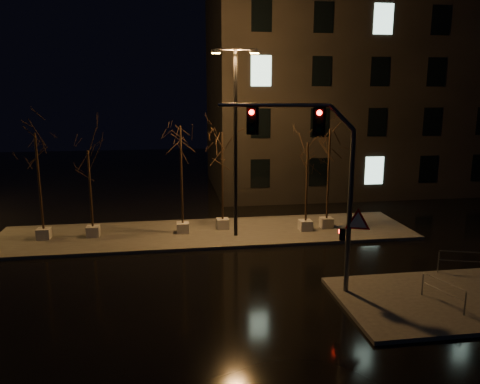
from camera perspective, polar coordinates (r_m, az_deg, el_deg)
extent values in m
plane|color=black|center=(19.61, -2.42, -10.36)|extent=(90.00, 90.00, 0.00)
cube|color=#403E39|center=(25.21, -3.92, -5.03)|extent=(22.00, 5.00, 0.15)
cube|color=#403E39|center=(18.83, 22.78, -12.08)|extent=(7.00, 5.00, 0.15)
cube|color=black|center=(39.38, 15.52, 11.69)|extent=(25.00, 12.00, 15.00)
cube|color=#ABA8A0|center=(25.91, -22.79, -4.69)|extent=(0.65, 0.65, 0.55)
cylinder|color=black|center=(25.31, -23.28, 1.16)|extent=(0.11, 0.11, 4.84)
cube|color=#ABA8A0|center=(25.45, -17.47, -4.59)|extent=(0.65, 0.65, 0.55)
cylinder|color=black|center=(24.92, -17.79, 0.36)|extent=(0.11, 0.11, 3.93)
cube|color=#ABA8A0|center=(25.10, -6.98, -4.34)|extent=(0.65, 0.65, 0.55)
cylinder|color=black|center=(24.45, -7.15, 2.03)|extent=(0.11, 0.11, 5.11)
cube|color=#ABA8A0|center=(25.69, -2.12, -3.87)|extent=(0.65, 0.65, 0.55)
cylinder|color=black|center=(25.09, -2.17, 1.91)|extent=(0.11, 0.11, 4.70)
cube|color=#ABA8A0|center=(25.60, 7.98, -4.03)|extent=(0.65, 0.65, 0.55)
cylinder|color=black|center=(25.05, 8.14, 1.20)|extent=(0.11, 0.11, 4.21)
cube|color=#ABA8A0|center=(26.28, 10.50, -3.70)|extent=(0.65, 0.65, 0.55)
cylinder|color=black|center=(25.69, 10.73, 2.12)|extent=(0.11, 0.11, 4.86)
cylinder|color=#515458|center=(17.47, 13.21, -2.55)|extent=(0.18, 0.18, 6.03)
cylinder|color=#515458|center=(17.04, 4.06, 10.51)|extent=(3.84, 1.48, 0.14)
cube|color=black|center=(16.95, 9.63, 8.50)|extent=(0.36, 0.31, 0.90)
cube|color=black|center=(17.18, 1.47, 8.71)|extent=(0.36, 0.31, 0.90)
cube|color=black|center=(17.68, 12.37, -5.04)|extent=(0.27, 0.24, 0.45)
cone|color=red|center=(17.52, 14.15, -3.58)|extent=(1.00, 0.38, 1.05)
sphere|color=#FF0C07|center=(16.95, 13.80, 9.34)|extent=(0.18, 0.18, 0.18)
cylinder|color=black|center=(23.58, -0.55, 5.61)|extent=(0.19, 0.19, 9.34)
cylinder|color=black|center=(23.52, -0.58, 16.99)|extent=(2.05, 0.32, 0.09)
cube|color=yellow|center=(23.50, -2.95, 16.64)|extent=(0.49, 0.31, 0.19)
cube|color=yellow|center=(23.55, 1.80, 16.64)|extent=(0.49, 0.31, 0.19)
cylinder|color=#515458|center=(21.21, 23.03, -7.86)|extent=(0.05, 0.05, 0.90)
cylinder|color=#515458|center=(21.35, 26.00, -6.59)|extent=(2.10, 0.70, 0.04)
cylinder|color=#515458|center=(21.47, 25.90, -7.60)|extent=(2.10, 0.70, 0.04)
cylinder|color=#515458|center=(17.72, 25.74, -12.19)|extent=(0.05, 0.05, 0.82)
cylinder|color=#515458|center=(18.77, 21.35, -10.44)|extent=(0.05, 0.05, 0.82)
cylinder|color=#515458|center=(18.06, 23.60, -9.97)|extent=(0.58, 1.74, 0.04)
cylinder|color=#515458|center=(18.20, 23.50, -11.03)|extent=(0.58, 1.74, 0.04)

